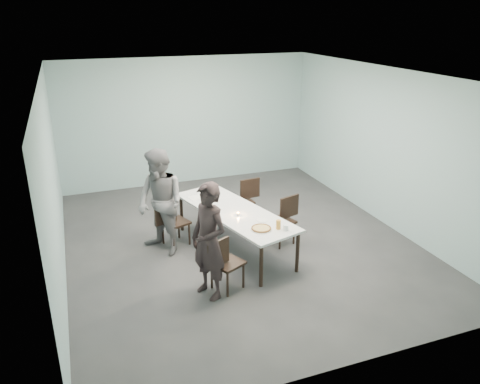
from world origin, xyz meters
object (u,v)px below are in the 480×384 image
object	(u,v)px
chair_far_right	(245,197)
water_tumbler	(286,228)
table	(234,213)
pizza	(261,228)
tealight	(238,214)
diner_far	(161,203)
side_plate	(262,220)
chair_near_right	(284,217)
chair_near_left	(224,261)
beer_glass	(278,225)
chair_far_left	(171,220)
diner_near	(209,241)
amber_tumbler	(210,197)

from	to	relation	value
chair_far_right	water_tumbler	size ratio (longest dim) A/B	9.67
table	water_tumbler	size ratio (longest dim) A/B	30.51
pizza	tealight	world-z (taller)	tealight
diner_far	side_plate	world-z (taller)	diner_far
chair_near_right	side_plate	world-z (taller)	chair_near_right
chair_near_left	chair_far_right	world-z (taller)	same
beer_glass	side_plate	bearing A→B (deg)	106.91
chair_far_left	water_tumbler	size ratio (longest dim) A/B	9.67
diner_far	chair_far_left	bearing A→B (deg)	100.62
chair_near_left	chair_near_right	bearing A→B (deg)	10.19
beer_glass	chair_far_left	bearing A→B (deg)	133.62
table	chair_far_right	distance (m)	1.25
diner_near	water_tumbler	world-z (taller)	diner_near
diner_far	beer_glass	world-z (taller)	diner_far
side_plate	chair_near_left	bearing A→B (deg)	-144.73
diner_far	beer_glass	bearing A→B (deg)	21.66
pizza	amber_tumbler	size ratio (longest dim) A/B	4.25
tealight	diner_far	bearing A→B (deg)	154.07
chair_far_right	amber_tumbler	size ratio (longest dim) A/B	10.88
table	amber_tumbler	xyz separation A→B (m)	(-0.24, 0.66, 0.10)
chair_near_left	chair_far_right	bearing A→B (deg)	35.81
chair_far_left	tealight	size ratio (longest dim) A/B	15.54
chair_far_right	beer_glass	size ratio (longest dim) A/B	5.80
side_plate	tealight	size ratio (longest dim) A/B	3.21
side_plate	pizza	bearing A→B (deg)	-114.60
chair_near_left	amber_tumbler	bearing A→B (deg)	53.19
table	chair_near_left	size ratio (longest dim) A/B	3.16
chair_near_left	table	bearing A→B (deg)	37.13
amber_tumbler	diner_near	bearing A→B (deg)	-107.12
beer_glass	tealight	distance (m)	0.83
water_tumbler	chair_far_right	bearing A→B (deg)	86.70
diner_near	amber_tumbler	size ratio (longest dim) A/B	22.01
diner_far	water_tumbler	world-z (taller)	diner_far
chair_far_left	amber_tumbler	size ratio (longest dim) A/B	10.88
table	diner_near	xyz separation A→B (m)	(-0.82, -1.21, 0.19)
chair_near_left	pizza	xyz separation A→B (m)	(0.73, 0.31, 0.27)
chair_far_left	chair_far_right	size ratio (longest dim) A/B	1.00
chair_near_left	pizza	bearing A→B (deg)	-3.31
chair_near_left	chair_far_right	distance (m)	2.55
chair_near_right	water_tumbler	bearing A→B (deg)	48.14
chair_near_left	pizza	world-z (taller)	chair_near_left
side_plate	beer_glass	bearing A→B (deg)	-73.09
chair_near_right	water_tumbler	world-z (taller)	chair_near_right
table	chair_near_left	world-z (taller)	chair_near_left
table	chair_far_right	xyz separation A→B (m)	(0.61, 1.08, -0.19)
chair_near_left	diner_far	xyz separation A→B (m)	(-0.61, 1.52, 0.42)
diner_far	amber_tumbler	xyz separation A→B (m)	(0.95, 0.31, -0.13)
beer_glass	diner_near	bearing A→B (deg)	-167.53
diner_near	water_tumbler	size ratio (longest dim) A/B	19.56
diner_far	chair_near_right	bearing A→B (deg)	50.07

